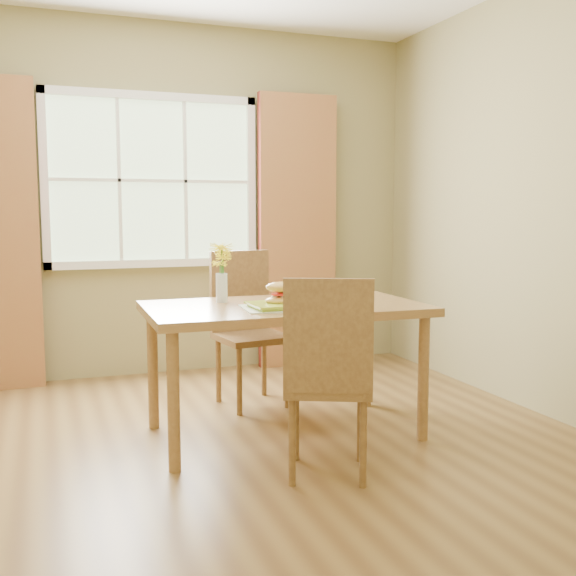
# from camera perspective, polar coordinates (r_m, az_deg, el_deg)

# --- Properties ---
(room) EXTENTS (4.24, 3.84, 2.74)m
(room) POSITION_cam_1_polar(r_m,az_deg,el_deg) (3.46, -6.51, 7.78)
(room) COLOR brown
(room) RESTS_ON ground
(window) EXTENTS (1.62, 0.06, 1.32)m
(window) POSITION_cam_1_polar(r_m,az_deg,el_deg) (5.30, -11.39, 8.89)
(window) COLOR #ABC998
(window) RESTS_ON room
(curtain_right) EXTENTS (0.65, 0.08, 2.20)m
(curtain_right) POSITION_cam_1_polar(r_m,az_deg,el_deg) (5.51, 0.80, 4.76)
(curtain_right) COLOR maroon
(curtain_right) RESTS_ON room
(dining_table) EXTENTS (1.55, 0.89, 0.75)m
(dining_table) POSITION_cam_1_polar(r_m,az_deg,el_deg) (3.80, -0.31, -2.55)
(dining_table) COLOR olive
(dining_table) RESTS_ON room
(chair_near) EXTENTS (0.54, 0.54, 0.97)m
(chair_near) POSITION_cam_1_polar(r_m,az_deg,el_deg) (3.17, 3.41, -6.92)
(chair_near) COLOR brown
(chair_near) RESTS_ON room
(chair_far) EXTENTS (0.47, 0.47, 1.01)m
(chair_far) POSITION_cam_1_polar(r_m,az_deg,el_deg) (4.47, -3.54, -2.73)
(chair_far) COLOR brown
(chair_far) RESTS_ON room
(placemat) EXTENTS (0.48, 0.37, 0.01)m
(placemat) POSITION_cam_1_polar(r_m,az_deg,el_deg) (3.63, -0.26, -1.68)
(placemat) COLOR beige
(placemat) RESTS_ON dining_table
(plate) EXTENTS (0.29, 0.29, 0.01)m
(plate) POSITION_cam_1_polar(r_m,az_deg,el_deg) (3.61, -0.99, -1.57)
(plate) COLOR #A2C230
(plate) RESTS_ON placemat
(croissant_sandwich) EXTENTS (0.19, 0.15, 0.12)m
(croissant_sandwich) POSITION_cam_1_polar(r_m,az_deg,el_deg) (3.63, -0.63, -0.47)
(croissant_sandwich) COLOR #F0C052
(croissant_sandwich) RESTS_ON plate
(water_glass) EXTENTS (0.09, 0.09, 0.14)m
(water_glass) POSITION_cam_1_polar(r_m,az_deg,el_deg) (3.79, 3.35, -0.41)
(water_glass) COLOR silver
(water_glass) RESTS_ON dining_table
(flower_vase) EXTENTS (0.14, 0.14, 0.34)m
(flower_vase) POSITION_cam_1_polar(r_m,az_deg,el_deg) (3.87, -5.65, 1.95)
(flower_vase) COLOR silver
(flower_vase) RESTS_ON dining_table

